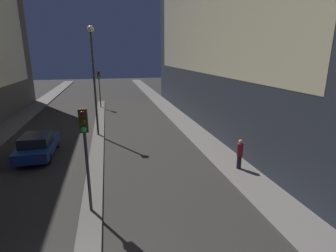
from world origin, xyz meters
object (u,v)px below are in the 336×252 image
object	(u,v)px
car_left_lane	(38,145)
pedestrian_on_right_sidewalk	(240,153)
street_lamp	(93,67)
traffic_light_near	(85,138)
traffic_light_mid	(99,81)

from	to	relation	value
car_left_lane	pedestrian_on_right_sidewalk	distance (m)	12.42
street_lamp	car_left_lane	world-z (taller)	street_lamp
street_lamp	pedestrian_on_right_sidewalk	size ratio (longest dim) A/B	4.84
traffic_light_near	car_left_lane	world-z (taller)	traffic_light_near
traffic_light_mid	street_lamp	world-z (taller)	street_lamp
pedestrian_on_right_sidewalk	traffic_light_near	bearing A→B (deg)	-163.15
traffic_light_mid	car_left_lane	world-z (taller)	traffic_light_mid
traffic_light_mid	car_left_lane	xyz separation A→B (m)	(-3.59, -15.00, -2.51)
traffic_light_mid	street_lamp	size ratio (longest dim) A/B	0.52
traffic_light_near	street_lamp	size ratio (longest dim) A/B	0.52
traffic_light_near	car_left_lane	xyz separation A→B (m)	(-3.59, 7.15, -2.51)
traffic_light_near	street_lamp	xyz separation A→B (m)	(0.00, 10.77, 2.16)
traffic_light_near	pedestrian_on_right_sidewalk	distance (m)	8.53
traffic_light_near	traffic_light_mid	world-z (taller)	same
traffic_light_mid	traffic_light_near	bearing A→B (deg)	-90.00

